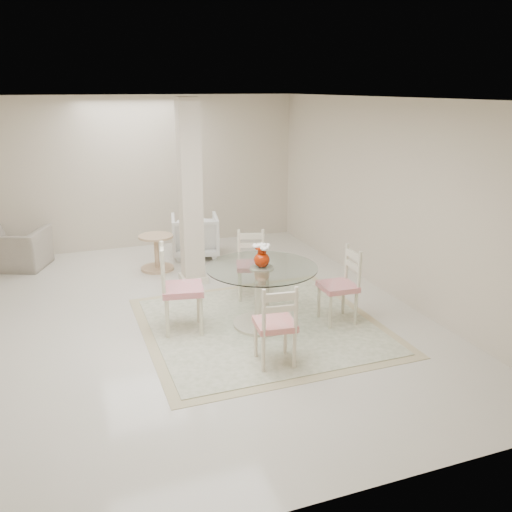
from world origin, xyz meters
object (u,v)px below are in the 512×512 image
object	(u,v)px
dining_table	(262,296)
recliner_taupe	(14,249)
dining_chair_west	(176,282)
armchair_white	(195,236)
dining_chair_south	(277,320)
side_table	(157,254)
dining_chair_north	(251,259)
column	(190,194)
red_vase	(262,255)
dining_chair_east	(343,280)

from	to	relation	value
dining_table	recliner_taupe	bearing A→B (deg)	130.31
dining_chair_west	armchair_white	world-z (taller)	dining_chair_west
dining_chair_south	side_table	xyz separation A→B (m)	(-0.60, 3.60, -0.27)
dining_chair_west	dining_table	bearing A→B (deg)	-91.99
dining_chair_south	side_table	world-z (taller)	dining_chair_south
dining_chair_west	dining_chair_north	bearing A→B (deg)	-47.52
side_table	dining_chair_north	bearing A→B (deg)	-57.34
dining_chair_south	side_table	size ratio (longest dim) A/B	1.78
dining_chair_west	side_table	size ratio (longest dim) A/B	2.08
dining_table	dining_chair_south	bearing A→B (deg)	-102.13
column	dining_chair_west	distance (m)	1.90
red_vase	side_table	world-z (taller)	red_vase
dining_chair_west	recliner_taupe	xyz separation A→B (m)	(-1.96, 3.27, -0.30)
dining_chair_east	armchair_white	xyz separation A→B (m)	(-1.04, 3.32, -0.19)
red_vase	dining_chair_west	size ratio (longest dim) A/B	0.24
dining_chair_east	side_table	size ratio (longest dim) A/B	1.84
red_vase	dining_chair_east	bearing A→B (deg)	-11.84
dining_chair_north	armchair_white	size ratio (longest dim) A/B	1.28
dining_chair_north	dining_chair_south	bearing A→B (deg)	-85.49
red_vase	dining_chair_south	bearing A→B (deg)	-102.18
column	dining_chair_north	size ratio (longest dim) A/B	2.62
red_vase	armchair_white	bearing A→B (deg)	90.90
dining_chair_east	recliner_taupe	size ratio (longest dim) A/B	1.06
dining_chair_west	recliner_taupe	distance (m)	3.83
dining_chair_west	side_table	distance (m)	2.42
dining_table	armchair_white	distance (m)	3.12
recliner_taupe	dining_chair_south	bearing A→B (deg)	143.34
column	side_table	size ratio (longest dim) A/B	4.72
dining_chair_west	dining_chair_east	bearing A→B (deg)	-91.75
side_table	dining_chair_east	bearing A→B (deg)	-57.32
dining_table	dining_chair_west	size ratio (longest dim) A/B	1.12
red_vase	dining_chair_south	distance (m)	1.08
dining_table	side_table	world-z (taller)	dining_table
dining_chair_south	dining_chair_east	bearing A→B (deg)	-140.16
dining_chair_south	recliner_taupe	bearing A→B (deg)	-51.63
red_vase	armchair_white	world-z (taller)	red_vase
red_vase	armchair_white	xyz separation A→B (m)	(-0.05, 3.12, -0.55)
red_vase	side_table	size ratio (longest dim) A/B	0.51
red_vase	dining_chair_north	world-z (taller)	red_vase
red_vase	side_table	distance (m)	2.81
recliner_taupe	armchair_white	world-z (taller)	armchair_white
armchair_white	side_table	bearing A→B (deg)	45.04
dining_chair_north	dining_table	bearing A→B (deg)	-85.82
dining_table	dining_chair_north	distance (m)	1.03
dining_table	dining_chair_north	xyz separation A→B (m)	(0.23, 0.99, 0.15)
recliner_taupe	column	bearing A→B (deg)	169.57
dining_chair_north	dining_chair_west	xyz separation A→B (m)	(-1.23, -0.77, 0.09)
dining_chair_east	armchair_white	world-z (taller)	dining_chair_east
dining_table	armchair_white	xyz separation A→B (m)	(-0.05, 3.12, -0.03)
dining_chair_south	recliner_taupe	world-z (taller)	dining_chair_south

